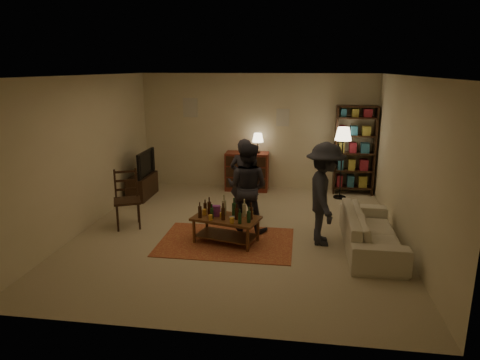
% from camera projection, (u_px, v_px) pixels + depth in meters
% --- Properties ---
extents(floor, '(6.00, 6.00, 0.00)m').
position_uv_depth(floor, '(238.00, 232.00, 7.58)').
color(floor, '#C6B793').
rests_on(floor, ground).
extents(room_shell, '(6.00, 6.00, 6.00)m').
position_uv_depth(room_shell, '(230.00, 112.00, 10.05)').
color(room_shell, beige).
rests_on(room_shell, ground).
extents(rug, '(2.20, 1.50, 0.01)m').
position_uv_depth(rug, '(226.00, 242.00, 7.14)').
color(rug, maroon).
rests_on(rug, ground).
extents(coffee_table, '(1.18, 0.83, 0.78)m').
position_uv_depth(coffee_table, '(226.00, 220.00, 7.04)').
color(coffee_table, brown).
rests_on(coffee_table, ground).
extents(dining_chair, '(0.61, 0.61, 1.07)m').
position_uv_depth(dining_chair, '(127.00, 196.00, 7.75)').
color(dining_chair, '#321F10').
rests_on(dining_chair, ground).
extents(tv_stand, '(0.40, 1.00, 1.06)m').
position_uv_depth(tv_stand, '(142.00, 180.00, 9.54)').
color(tv_stand, '#321F10').
rests_on(tv_stand, ground).
extents(dresser, '(1.00, 0.50, 1.36)m').
position_uv_depth(dresser, '(247.00, 170.00, 10.08)').
color(dresser, maroon).
rests_on(dresser, ground).
extents(bookshelf, '(0.90, 0.34, 2.02)m').
position_uv_depth(bookshelf, '(355.00, 149.00, 9.66)').
color(bookshelf, '#321F10').
rests_on(bookshelf, ground).
extents(floor_lamp, '(0.36, 0.36, 1.58)m').
position_uv_depth(floor_lamp, '(343.00, 139.00, 9.22)').
color(floor_lamp, black).
rests_on(floor_lamp, ground).
extents(sofa, '(0.81, 2.08, 0.61)m').
position_uv_depth(sofa, '(371.00, 231.00, 6.81)').
color(sofa, beige).
rests_on(sofa, ground).
extents(person_left, '(0.63, 0.47, 1.56)m').
position_uv_depth(person_left, '(244.00, 179.00, 8.06)').
color(person_left, '#27262E').
rests_on(person_left, ground).
extents(person_right, '(0.89, 0.77, 1.58)m').
position_uv_depth(person_right, '(247.00, 187.00, 7.49)').
color(person_right, '#25242B').
rests_on(person_right, ground).
extents(person_by_sofa, '(0.68, 1.12, 1.69)m').
position_uv_depth(person_by_sofa, '(325.00, 194.00, 6.90)').
color(person_by_sofa, '#24252B').
rests_on(person_by_sofa, ground).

